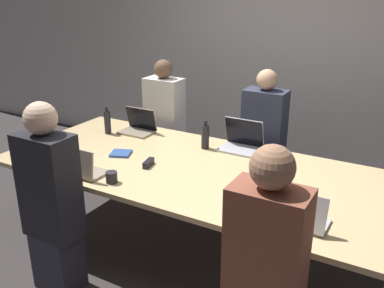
{
  "coord_description": "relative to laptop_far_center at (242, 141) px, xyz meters",
  "views": [
    {
      "loc": [
        1.49,
        -2.75,
        2.13
      ],
      "look_at": [
        -0.14,
        0.1,
        0.91
      ],
      "focal_mm": 40.0,
      "sensor_mm": 36.0,
      "label": 1
    }
  ],
  "objects": [
    {
      "name": "ground_plane",
      "position": [
        -0.11,
        -0.56,
        -0.83
      ],
      "size": [
        24.0,
        24.0,
        0.0
      ],
      "primitive_type": "plane",
      "color": "#383333"
    },
    {
      "name": "curtain_wall",
      "position": [
        -0.11,
        1.44,
        0.57
      ],
      "size": [
        12.0,
        0.06,
        2.8
      ],
      "color": "#BCB7B2",
      "rests_on": "ground_plane"
    },
    {
      "name": "conference_table",
      "position": [
        -0.11,
        -0.56,
        -0.13
      ],
      "size": [
        3.33,
        1.41,
        0.76
      ],
      "color": "#D6B77F",
      "rests_on": "ground_plane"
    },
    {
      "name": "laptop_far_center",
      "position": [
        0.0,
        0.0,
        0.0
      ],
      "size": [
        0.35,
        0.27,
        0.27
      ],
      "color": "#B7B7BC",
      "rests_on": "conference_table"
    },
    {
      "name": "person_far_center",
      "position": [
        0.04,
        0.44,
        -0.16
      ],
      "size": [
        0.4,
        0.24,
        1.4
      ],
      "color": "#2D2D38",
      "rests_on": "ground_plane"
    },
    {
      "name": "cup_far_center",
      "position": [
        0.29,
        -0.1,
        -0.03
      ],
      "size": [
        0.09,
        0.09,
        0.09
      ],
      "color": "#232328",
      "rests_on": "conference_table"
    },
    {
      "name": "bottle_far_center",
      "position": [
        -0.29,
        -0.15,
        0.03
      ],
      "size": [
        0.07,
        0.07,
        0.26
      ],
      "color": "black",
      "rests_on": "conference_table"
    },
    {
      "name": "laptop_near_left",
      "position": [
        -0.83,
        -1.14,
        -0.01
      ],
      "size": [
        0.32,
        0.23,
        0.24
      ],
      "rotation": [
        0.0,
        0.0,
        3.14
      ],
      "color": "gray",
      "rests_on": "conference_table"
    },
    {
      "name": "person_near_left",
      "position": [
        -0.8,
        -1.49,
        -0.14
      ],
      "size": [
        0.4,
        0.24,
        1.43
      ],
      "rotation": [
        0.0,
        0.0,
        3.14
      ],
      "color": "#2D2D38",
      "rests_on": "ground_plane"
    },
    {
      "name": "cup_near_left",
      "position": [
        -0.56,
        -1.11,
        -0.04
      ],
      "size": [
        0.09,
        0.09,
        0.09
      ],
      "color": "#232328",
      "rests_on": "conference_table"
    },
    {
      "name": "laptop_far_left",
      "position": [
        -1.07,
        -0.08,
        -0.01
      ],
      "size": [
        0.33,
        0.24,
        0.24
      ],
      "color": "gray",
      "rests_on": "conference_table"
    },
    {
      "name": "person_far_left",
      "position": [
        -1.09,
        0.41,
        -0.15
      ],
      "size": [
        0.4,
        0.24,
        1.4
      ],
      "color": "#2D2D38",
      "rests_on": "ground_plane"
    },
    {
      "name": "bottle_far_left",
      "position": [
        -1.31,
        -0.26,
        0.04
      ],
      "size": [
        0.06,
        0.06,
        0.27
      ],
      "color": "black",
      "rests_on": "conference_table"
    },
    {
      "name": "laptop_near_right",
      "position": [
        0.81,
        -1.03,
        -0.01
      ],
      "size": [
        0.36,
        0.23,
        0.23
      ],
      "rotation": [
        0.0,
        0.0,
        3.14
      ],
      "color": "#B7B7BC",
      "rests_on": "conference_table"
    },
    {
      "name": "person_near_right",
      "position": [
        0.79,
        -1.51,
        -0.13
      ],
      "size": [
        0.4,
        0.24,
        1.43
      ],
      "rotation": [
        0.0,
        0.0,
        3.14
      ],
      "color": "#2D2D38",
      "rests_on": "ground_plane"
    },
    {
      "name": "stapler",
      "position": [
        -0.5,
        -0.73,
        -0.05
      ],
      "size": [
        0.08,
        0.16,
        0.05
      ],
      "rotation": [
        0.0,
        0.0,
        0.22
      ],
      "color": "black",
      "rests_on": "conference_table"
    },
    {
      "name": "notebook",
      "position": [
        -0.85,
        -0.64,
        -0.07
      ],
      "size": [
        0.22,
        0.21,
        0.02
      ],
      "rotation": [
        0.0,
        0.0,
        0.39
      ],
      "color": "#2D4C8C",
      "rests_on": "conference_table"
    }
  ]
}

